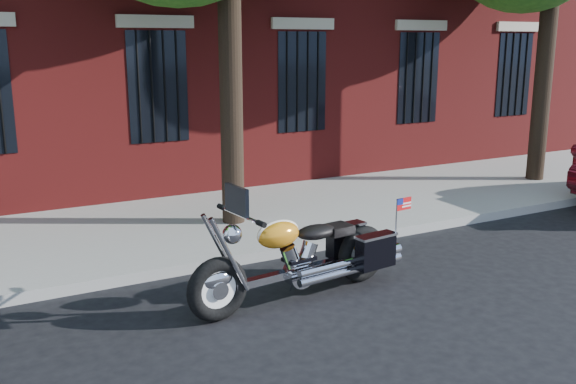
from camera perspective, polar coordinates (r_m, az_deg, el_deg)
ground at (r=7.87m, az=0.40°, el=-9.25°), size 120.00×120.00×0.00m
curb at (r=9.00m, az=-3.86°, el=-5.82°), size 40.00×0.16×0.15m
sidewalk at (r=10.66m, az=-8.09°, el=-2.86°), size 40.00×3.60×0.15m
motorcycle at (r=7.67m, az=1.59°, el=-5.84°), size 2.98×1.03×1.49m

